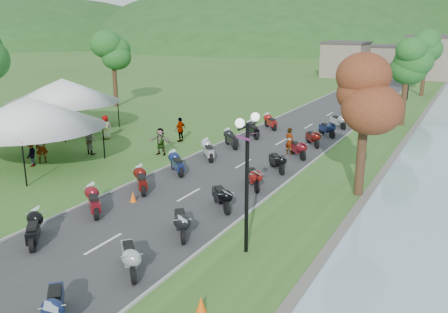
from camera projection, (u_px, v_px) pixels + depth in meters
The scene contains 10 objects.
road at pixel (309, 126), 38.20m from camera, with size 7.00×120.00×0.02m, color #39393C.
far_building at pixel (387, 58), 76.54m from camera, with size 18.00×16.00×5.00m, color gray.
moto_row_left at pixel (33, 229), 17.84m from camera, with size 2.60×47.93×1.10m, color #331411, non-canonical shape.
moto_row_right at pixel (238, 186), 22.52m from camera, with size 2.60×37.63×1.10m, color #331411, non-canonical shape.
vendor_tent_main at pixel (30, 131), 27.45m from camera, with size 5.81×5.81×4.00m, color white, non-canonical shape.
vendor_tent_side at pixel (64, 105), 36.26m from camera, with size 5.69×5.69×4.00m, color white, non-canonical shape.
tree_lakeside at pixel (365, 113), 21.93m from camera, with size 2.88×2.88×8.01m, color #286E26, non-canonical shape.
pedestrian_a at pixel (43, 162), 28.34m from camera, with size 0.69×0.50×1.88m, color slate.
pedestrian_b at pixel (91, 154), 30.18m from camera, with size 0.84×0.46×1.74m, color slate.
pedestrian_c at pixel (32, 166), 27.57m from camera, with size 1.00×0.41×1.55m, color slate.
Camera 1 is at (11.74, 3.82, 8.06)m, focal length 38.00 mm.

